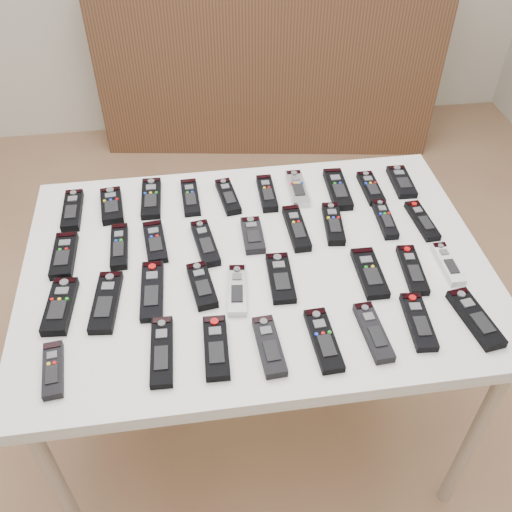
{
  "coord_description": "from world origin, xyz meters",
  "views": [
    {
      "loc": [
        -0.04,
        -1.21,
        1.85
      ],
      "look_at": [
        0.12,
        -0.1,
        0.8
      ],
      "focal_mm": 40.0,
      "sensor_mm": 36.0,
      "label": 1
    }
  ],
  "objects": [
    {
      "name": "remote_21",
      "position": [
        -0.16,
        -0.18,
        0.79
      ],
      "size": [
        0.06,
        0.2,
        0.02
      ],
      "primitive_type": "cube",
      "rotation": [
        0.0,
        0.0,
        -0.03
      ],
      "color": "black",
      "rests_on": "table"
    },
    {
      "name": "remote_27",
      "position": [
        0.62,
        -0.19,
        0.79
      ],
      "size": [
        0.04,
        0.15,
        0.02
      ],
      "primitive_type": "cube",
      "rotation": [
        0.0,
        0.0,
        -0.01
      ],
      "color": "silver",
      "rests_on": "table"
    },
    {
      "name": "sideboard",
      "position": [
        0.45,
        1.78,
        0.46
      ],
      "size": [
        1.87,
        0.65,
        0.91
      ],
      "primitive_type": "cube",
      "rotation": [
        0.0,
        0.0,
        -0.15
      ],
      "color": "#482B1D",
      "rests_on": "ground"
    },
    {
      "name": "remote_19",
      "position": [
        -0.39,
        -0.2,
        0.79
      ],
      "size": [
        0.08,
        0.18,
        0.02
      ],
      "primitive_type": "cube",
      "rotation": [
        0.0,
        0.0,
        -0.09
      ],
      "color": "black",
      "rests_on": "table"
    },
    {
      "name": "remote_31",
      "position": [
        0.11,
        -0.4,
        0.79
      ],
      "size": [
        0.06,
        0.17,
        0.02
      ],
      "primitive_type": "cube",
      "rotation": [
        0.0,
        0.0,
        0.06
      ],
      "color": "black",
      "rests_on": "table"
    },
    {
      "name": "remote_9",
      "position": [
        0.62,
        0.18,
        0.79
      ],
      "size": [
        0.06,
        0.16,
        0.02
      ],
      "primitive_type": "cube",
      "rotation": [
        0.0,
        0.0,
        -0.04
      ],
      "color": "black",
      "rests_on": "table"
    },
    {
      "name": "remote_29",
      "position": [
        -0.14,
        -0.38,
        0.79
      ],
      "size": [
        0.06,
        0.2,
        0.02
      ],
      "primitive_type": "cube",
      "rotation": [
        0.0,
        0.0,
        -0.03
      ],
      "color": "black",
      "rests_on": "table"
    },
    {
      "name": "remote_17",
      "position": [
        0.51,
        0.01,
        0.79
      ],
      "size": [
        0.05,
        0.16,
        0.02
      ],
      "primitive_type": "cube",
      "rotation": [
        0.0,
        0.0,
        -0.04
      ],
      "color": "black",
      "rests_on": "table"
    },
    {
      "name": "remote_30",
      "position": [
        -0.02,
        -0.39,
        0.79
      ],
      "size": [
        0.06,
        0.18,
        0.02
      ],
      "primitive_type": "cube",
      "rotation": [
        0.0,
        0.0,
        -0.04
      ],
      "color": "black",
      "rests_on": "table"
    },
    {
      "name": "remote_13",
      "position": [
        -0.01,
        -0.02,
        0.79
      ],
      "size": [
        0.07,
        0.18,
        0.02
      ],
      "primitive_type": "cube",
      "rotation": [
        0.0,
        0.0,
        0.14
      ],
      "color": "black",
      "rests_on": "table"
    },
    {
      "name": "remote_1",
      "position": [
        -0.28,
        0.18,
        0.79
      ],
      "size": [
        0.08,
        0.16,
        0.02
      ],
      "primitive_type": "cube",
      "rotation": [
        0.0,
        0.0,
        0.09
      ],
      "color": "black",
      "rests_on": "table"
    },
    {
      "name": "remote_2",
      "position": [
        -0.16,
        0.21,
        0.79
      ],
      "size": [
        0.06,
        0.19,
        0.02
      ],
      "primitive_type": "cube",
      "rotation": [
        0.0,
        0.0,
        -0.03
      ],
      "color": "black",
      "rests_on": "table"
    },
    {
      "name": "remote_7",
      "position": [
        0.41,
        0.17,
        0.79
      ],
      "size": [
        0.06,
        0.19,
        0.02
      ],
      "primitive_type": "cube",
      "rotation": [
        0.0,
        0.0,
        -0.04
      ],
      "color": "black",
      "rests_on": "table"
    },
    {
      "name": "remote_20",
      "position": [
        -0.28,
        -0.21,
        0.79
      ],
      "size": [
        0.08,
        0.2,
        0.02
      ],
      "primitive_type": "cube",
      "rotation": [
        0.0,
        0.0,
        -0.11
      ],
      "color": "black",
      "rests_on": "table"
    },
    {
      "name": "ground",
      "position": [
        0.0,
        0.0,
        0.0
      ],
      "size": [
        4.0,
        4.0,
        0.0
      ],
      "primitive_type": "plane",
      "color": "#9C694F",
      "rests_on": "ground"
    },
    {
      "name": "remote_6",
      "position": [
        0.29,
        0.19,
        0.79
      ],
      "size": [
        0.05,
        0.17,
        0.02
      ],
      "primitive_type": "cube",
      "rotation": [
        0.0,
        0.0,
        -0.02
      ],
      "color": "#B7B7BC",
      "rests_on": "table"
    },
    {
      "name": "remote_23",
      "position": [
        0.05,
        -0.21,
        0.79
      ],
      "size": [
        0.07,
        0.17,
        0.02
      ],
      "primitive_type": "cube",
      "rotation": [
        0.0,
        0.0,
        -0.11
      ],
      "color": "#B7B7BC",
      "rests_on": "table"
    },
    {
      "name": "remote_3",
      "position": [
        -0.04,
        0.2,
        0.79
      ],
      "size": [
        0.05,
        0.17,
        0.02
      ],
      "primitive_type": "cube",
      "rotation": [
        0.0,
        0.0,
        0.03
      ],
      "color": "black",
      "rests_on": "table"
    },
    {
      "name": "remote_16",
      "position": [
        0.36,
        0.01,
        0.79
      ],
      "size": [
        0.07,
        0.17,
        0.02
      ],
      "primitive_type": "cube",
      "rotation": [
        0.0,
        0.0,
        -0.11
      ],
      "color": "black",
      "rests_on": "table"
    },
    {
      "name": "remote_5",
      "position": [
        0.19,
        0.18,
        0.79
      ],
      "size": [
        0.05,
        0.16,
        0.02
      ],
      "primitive_type": "cube",
      "rotation": [
        0.0,
        0.0,
        -0.01
      ],
      "color": "black",
      "rests_on": "table"
    },
    {
      "name": "remote_28",
      "position": [
        -0.38,
        -0.4,
        0.79
      ],
      "size": [
        0.06,
        0.15,
        0.02
      ],
      "primitive_type": "cube",
      "rotation": [
        0.0,
        0.0,
        0.1
      ],
      "color": "black",
      "rests_on": "table"
    },
    {
      "name": "remote_8",
      "position": [
        0.51,
        0.16,
        0.79
      ],
      "size": [
        0.05,
        0.16,
        0.02
      ],
      "primitive_type": "cube",
      "rotation": [
        0.0,
        0.0,
        0.0
      ],
      "color": "black",
      "rests_on": "table"
    },
    {
      "name": "remote_18",
      "position": [
        0.62,
        -0.01,
        0.79
      ],
      "size": [
        0.05,
        0.17,
        0.02
      ],
      "primitive_type": "cube",
      "rotation": [
        0.0,
        0.0,
        0.05
      ],
      "color": "black",
      "rests_on": "table"
    },
    {
      "name": "remote_35",
      "position": [
        0.61,
        -0.39,
        0.79
      ],
      "size": [
        0.08,
        0.19,
        0.02
      ],
      "primitive_type": "cube",
      "rotation": [
        0.0,
        0.0,
        0.14
      ],
      "color": "black",
      "rests_on": "table"
    },
    {
      "name": "remote_15",
      "position": [
        0.25,
        0.0,
        0.79
      ],
      "size": [
        0.05,
        0.18,
        0.02
      ],
      "primitive_type": "cube",
      "rotation": [
        0.0,
        0.0,
        0.02
      ],
      "color": "black",
      "rests_on": "table"
    },
    {
      "name": "remote_33",
      "position": [
        0.36,
        -0.39,
        0.79
      ],
      "size": [
        0.06,
        0.18,
        0.02
      ],
      "primitive_type": "cube",
      "rotation": [
        0.0,
        0.0,
        0.05
      ],
      "color": "black",
      "rests_on": "table"
    },
    {
      "name": "remote_4",
      "position": [
        0.07,
        0.18,
        0.79
      ],
      "size": [
        0.07,
        0.17,
        0.02
      ],
      "primitive_type": "cube",
      "rotation": [
        0.0,
        0.0,
        0.13
      ],
      "color": "black",
      "rests_on": "table"
    },
    {
      "name": "remote_24",
      "position": [
        0.17,
        -0.18,
        0.79
      ],
      "size": [
        0.07,
        0.17,
        0.02
      ],
      "primitive_type": "cube",
      "rotation": [
        0.0,
        0.0,
        -0.04
      ],
      "color": "black",
      "rests_on": "table"
    },
    {
      "name": "remote_14",
      "position": [
        0.12,
        -0.01,
        0.79
      ],
      "size": [
        0.06,
        0.14,
        0.02
      ],
      "primitive_type": "cube",
      "rotation": [
        0.0,
        0.0,
        -0.01
      ],
      "color": "black",
      "rests_on": "table"
    },
    {
      "name": "remote_0",
      "position": [
        -0.39,
        0.18,
        0.79
      ],
      "size": [
        0.05,
        0.18,
        0.02
      ],
      "primitive_type": "cube",
      "rotation": [
        0.0,
        0.0,
        0.01
      ],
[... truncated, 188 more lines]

